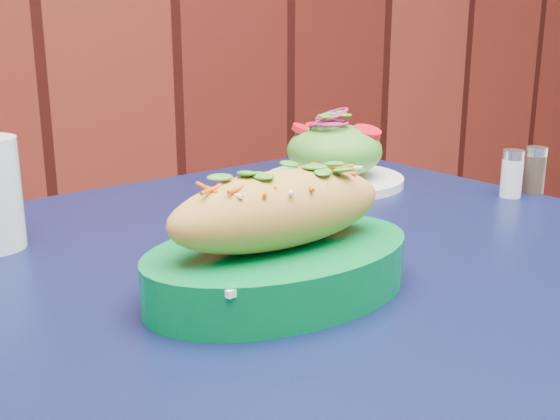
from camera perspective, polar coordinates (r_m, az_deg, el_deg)
cafe_table at (r=0.77m, az=3.01°, el=-9.62°), size 0.91×0.91×0.75m
banh_mi_basket at (r=0.61m, az=-0.06°, el=-2.77°), size 0.27×0.19×0.12m
salad_plate at (r=1.01m, az=4.43°, el=4.35°), size 0.20×0.20×0.11m
salt_shaker at (r=0.99m, az=18.33°, el=2.82°), size 0.03×0.03×0.06m
pepper_shaker at (r=1.03m, az=20.01°, el=3.07°), size 0.03×0.03×0.06m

